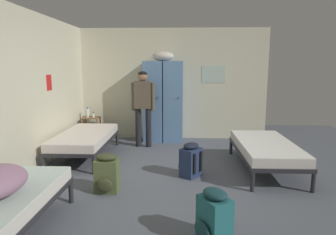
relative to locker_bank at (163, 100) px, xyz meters
name	(u,v)px	position (x,y,z in m)	size (l,w,h in m)	color
ground_plane	(167,182)	(0.21, -2.60, -0.97)	(9.21, 9.21, 0.00)	#565B66
room_backdrop	(104,89)	(-1.03, -1.32, 0.34)	(4.48, 5.82, 2.62)	beige
locker_bank	(163,100)	(0.00, 0.00, 0.00)	(0.90, 0.55, 2.07)	#5B84B2
shelf_unit	(91,127)	(-1.67, -0.13, -0.62)	(0.38, 0.30, 0.57)	brown
bed_right	(265,148)	(1.84, -1.98, -0.59)	(0.90, 1.90, 0.49)	#28282D
bed_left_rear	(85,138)	(-1.42, -1.39, -0.59)	(0.90, 1.90, 0.49)	#28282D
person_traveler	(143,102)	(-0.40, -0.56, 0.02)	(0.51, 0.24, 1.63)	black
water_bottle	(88,113)	(-1.75, -0.11, -0.30)	(0.07, 0.07, 0.23)	white
lotion_bottle	(93,115)	(-1.60, -0.17, -0.34)	(0.05, 0.05, 0.13)	white
backpack_navy	(190,160)	(0.57, -2.32, -0.71)	(0.42, 0.41, 0.55)	navy
backpack_teal	(214,217)	(0.74, -4.15, -0.71)	(0.41, 0.40, 0.55)	#23666B
backpack_olive	(107,174)	(-0.62, -2.99, -0.71)	(0.32, 0.34, 0.55)	#566038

